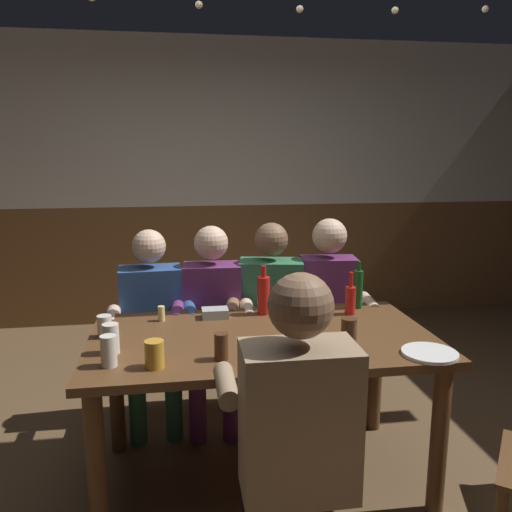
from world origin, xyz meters
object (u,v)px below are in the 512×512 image
at_px(bottle_0, 350,299).
at_px(person_3, 330,307).
at_px(person_4, 294,420).
at_px(person_0, 152,319).
at_px(dining_table, 262,357).
at_px(plate_0, 430,353).
at_px(pint_glass_3, 109,351).
at_px(pint_glass_5, 154,354).
at_px(bottle_1, 358,289).
at_px(bottle_2, 264,295).
at_px(pint_glass_2, 111,339).
at_px(pint_glass_1, 349,336).
at_px(condiment_caddy, 215,313).
at_px(pint_glass_6, 105,326).
at_px(pint_glass_4, 306,306).
at_px(person_2, 271,310).
at_px(person_1, 213,316).
at_px(pint_glass_0, 221,346).
at_px(table_candle, 161,314).

bearing_deg(bottle_0, person_3, 87.49).
bearing_deg(person_4, bottle_0, 61.37).
bearing_deg(person_0, dining_table, 125.58).
distance_m(plate_0, bottle_0, 0.64).
distance_m(pint_glass_3, pint_glass_5, 0.19).
distance_m(dining_table, pint_glass_5, 0.61).
bearing_deg(person_4, person_0, 112.65).
relative_size(person_3, bottle_1, 4.55).
height_order(bottle_2, pint_glass_2, bottle_2).
height_order(dining_table, bottle_0, bottle_0).
relative_size(plate_0, pint_glass_1, 1.54).
relative_size(pint_glass_1, pint_glass_3, 1.19).
distance_m(condiment_caddy, pint_glass_6, 0.59).
relative_size(dining_table, pint_glass_4, 12.73).
xyz_separation_m(pint_glass_2, pint_glass_4, (0.98, 0.36, -0.00)).
bearing_deg(person_3, pint_glass_5, 49.88).
bearing_deg(dining_table, pint_glass_1, -39.14).
bearing_deg(pint_glass_3, pint_glass_1, -0.72).
distance_m(person_4, pint_glass_2, 0.91).
bearing_deg(person_0, bottle_1, 161.07).
xyz_separation_m(person_2, plate_0, (0.51, -1.06, 0.11)).
distance_m(bottle_0, pint_glass_3, 1.33).
bearing_deg(bottle_1, bottle_2, -177.03).
bearing_deg(person_3, pint_glass_6, 30.96).
bearing_deg(bottle_0, pint_glass_3, -156.88).
bearing_deg(plate_0, person_1, 130.34).
bearing_deg(person_2, plate_0, 127.13).
xyz_separation_m(pint_glass_0, pint_glass_2, (-0.48, 0.15, 0.01)).
xyz_separation_m(plate_0, pint_glass_2, (-1.39, 0.24, 0.06)).
distance_m(person_1, bottle_2, 0.48).
relative_size(person_3, bottle_2, 4.56).
xyz_separation_m(person_0, person_1, (0.37, -0.01, 0.00)).
distance_m(person_1, pint_glass_4, 0.67).
relative_size(bottle_2, pint_glass_3, 2.03).
bearing_deg(pint_glass_6, pint_glass_2, -75.89).
relative_size(pint_glass_1, pint_glass_6, 1.48).
xyz_separation_m(bottle_1, bottle_2, (-0.55, -0.03, -0.00)).
distance_m(dining_table, pint_glass_2, 0.73).
distance_m(person_1, pint_glass_5, 1.05).
relative_size(pint_glass_0, pint_glass_6, 1.10).
xyz_separation_m(plate_0, bottle_2, (-0.62, 0.69, 0.10)).
distance_m(bottle_1, pint_glass_0, 1.05).
bearing_deg(pint_glass_2, plate_0, -9.73).
height_order(person_3, pint_glass_6, person_3).
distance_m(person_0, table_candle, 0.43).
height_order(person_4, bottle_1, person_4).
distance_m(dining_table, table_candle, 0.59).
distance_m(person_0, person_4, 1.49).
distance_m(dining_table, person_1, 0.71).
bearing_deg(pint_glass_2, pint_glass_5, -43.99).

